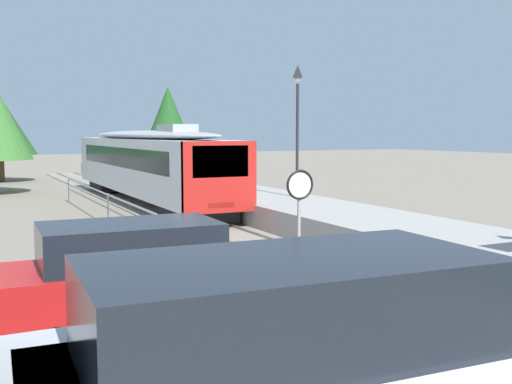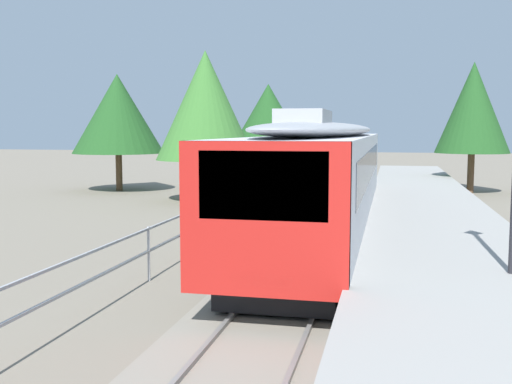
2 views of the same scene
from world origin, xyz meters
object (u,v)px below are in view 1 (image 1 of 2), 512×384
(brick_utility_cabinet, at_px, (452,347))
(commuter_train, at_px, (147,161))
(platform_lamp_mid_platform, at_px, (298,106))
(speed_limit_sign, at_px, (300,203))
(parked_suv_red, at_px, (140,280))

(brick_utility_cabinet, bearing_deg, commuter_train, 84.33)
(platform_lamp_mid_platform, height_order, speed_limit_sign, platform_lamp_mid_platform)
(speed_limit_sign, bearing_deg, commuter_train, 83.18)
(platform_lamp_mid_platform, bearing_deg, commuter_train, 118.68)
(platform_lamp_mid_platform, xyz_separation_m, brick_utility_cabinet, (-6.39, -15.31, -4.05))
(speed_limit_sign, xyz_separation_m, parked_suv_red, (-3.43, -0.54, -1.06))
(commuter_train, relative_size, platform_lamp_mid_platform, 3.51)
(platform_lamp_mid_platform, relative_size, brick_utility_cabinet, 4.42)
(speed_limit_sign, bearing_deg, brick_utility_cabinet, -90.67)
(platform_lamp_mid_platform, distance_m, speed_limit_sign, 12.95)
(commuter_train, xyz_separation_m, speed_limit_sign, (-2.22, -18.54, -0.02))
(commuter_train, relative_size, speed_limit_sign, 6.70)
(commuter_train, height_order, speed_limit_sign, commuter_train)
(commuter_train, height_order, parked_suv_red, commuter_train)
(commuter_train, bearing_deg, platform_lamp_mid_platform, -61.32)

